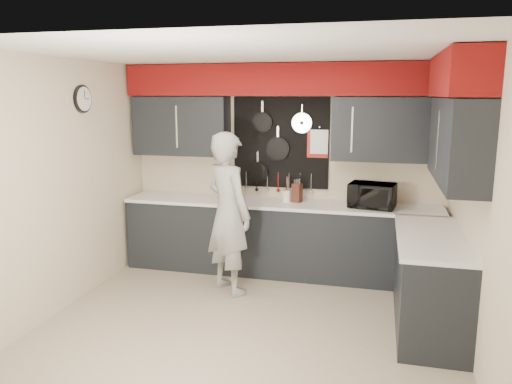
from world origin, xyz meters
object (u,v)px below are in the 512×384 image
(knife_block, at_px, (297,193))
(coffee_maker, at_px, (231,187))
(microwave, at_px, (372,195))
(person, at_px, (228,213))
(utensil_crock, at_px, (287,196))

(knife_block, bearing_deg, coffee_maker, -164.20)
(microwave, distance_m, coffee_maker, 1.75)
(person, bearing_deg, knife_block, -94.45)
(coffee_maker, xyz_separation_m, person, (0.19, -0.77, -0.16))
(knife_block, xyz_separation_m, utensil_crock, (-0.13, 0.00, -0.04))
(microwave, distance_m, utensil_crock, 1.04)
(person, bearing_deg, microwave, -120.15)
(microwave, relative_size, knife_block, 2.26)
(microwave, xyz_separation_m, coffee_maker, (-1.75, 0.09, 0.01))
(utensil_crock, xyz_separation_m, person, (-0.52, -0.76, -0.08))
(coffee_maker, bearing_deg, knife_block, 8.17)
(utensil_crock, distance_m, coffee_maker, 0.72)
(microwave, height_order, knife_block, microwave)
(utensil_crock, height_order, coffee_maker, coffee_maker)
(utensil_crock, bearing_deg, microwave, -4.73)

